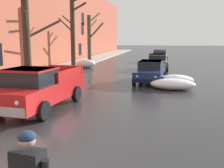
{
  "coord_description": "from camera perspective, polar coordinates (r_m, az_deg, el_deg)",
  "views": [
    {
      "loc": [
        3.45,
        -4.08,
        2.94
      ],
      "look_at": [
        1.29,
        6.53,
        1.05
      ],
      "focal_mm": 42.85,
      "sensor_mm": 36.0,
      "label": 1
    }
  ],
  "objects": [
    {
      "name": "sedan_darkblue_parked_kerbside_close",
      "position": [
        17.91,
        8.22,
        2.78
      ],
      "size": [
        2.05,
        4.49,
        1.42
      ],
      "color": "navy",
      "rests_on": "ground"
    },
    {
      "name": "snow_bank_along_left_kerb",
      "position": [
        17.2,
        13.46,
        0.86
      ],
      "size": [
        2.2,
        1.26,
        0.64
      ],
      "color": "white",
      "rests_on": "ground"
    },
    {
      "name": "pickup_truck_red_approaching_near_lane",
      "position": [
        11.45,
        -15.39,
        -0.81
      ],
      "size": [
        2.41,
        5.26,
        1.76
      ],
      "color": "red",
      "rests_on": "ground"
    },
    {
      "name": "sedan_grey_parked_kerbside_mid",
      "position": [
        25.08,
        9.65,
        4.75
      ],
      "size": [
        2.01,
        4.17,
        1.42
      ],
      "color": "slate",
      "rests_on": "ground"
    },
    {
      "name": "snow_bank_near_corner_left",
      "position": [
        26.35,
        -5.69,
        4.32
      ],
      "size": [
        1.89,
        1.02,
        0.84
      ],
      "color": "white",
      "rests_on": "ground"
    },
    {
      "name": "brick_townhouse_facade",
      "position": [
        25.12,
        -17.02,
        14.0
      ],
      "size": [
        0.63,
        80.0,
        9.85
      ],
      "color": "#9E4C38",
      "rests_on": "ground"
    },
    {
      "name": "bare_tree_far_down_block",
      "position": [
        29.17,
        -4.67,
        9.87
      ],
      "size": [
        1.79,
        2.52,
        5.64
      ],
      "color": "#4C3D2D",
      "rests_on": "ground"
    },
    {
      "name": "snow_bank_near_corner_right",
      "position": [
        15.64,
        12.93,
        -0.05
      ],
      "size": [
        2.54,
        1.29,
        0.62
      ],
      "color": "white",
      "rests_on": "ground"
    },
    {
      "name": "bare_tree_second_along_sidewalk",
      "position": [
        16.85,
        -17.6,
        9.14
      ],
      "size": [
        1.75,
        3.27,
        5.67
      ],
      "color": "#382B1E",
      "rests_on": "ground"
    },
    {
      "name": "bare_tree_mid_block",
      "position": [
        24.17,
        -8.34,
        11.55
      ],
      "size": [
        2.97,
        2.97,
        6.95
      ],
      "color": "#382B1E",
      "rests_on": "ground"
    },
    {
      "name": "left_sidewalk_slab",
      "position": [
        24.3,
        -12.19,
        2.9
      ],
      "size": [
        3.1,
        80.0,
        0.15
      ],
      "primitive_type": "cube",
      "color": "#A8A399",
      "rests_on": "ground"
    },
    {
      "name": "sedan_silver_parked_far_down_block",
      "position": [
        33.01,
        10.12,
        5.94
      ],
      "size": [
        1.92,
        4.34,
        1.42
      ],
      "color": "#B7B7BC",
      "rests_on": "ground"
    }
  ]
}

